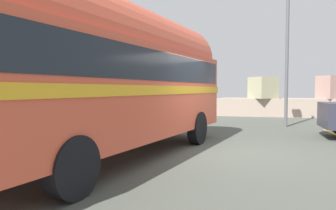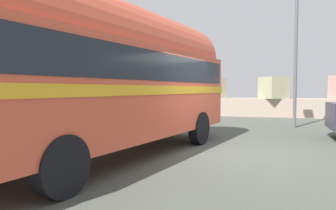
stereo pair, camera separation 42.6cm
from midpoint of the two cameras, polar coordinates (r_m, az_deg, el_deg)
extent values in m
cube|color=#494D45|center=(8.31, 11.21, -8.53)|extent=(32.00, 26.00, 0.02)
cube|color=tan|center=(19.95, 14.75, -0.35)|extent=(31.36, 1.80, 1.10)
cube|color=tan|center=(24.19, -16.06, 2.39)|extent=(0.65, 0.82, 0.76)
sphere|color=#A7988D|center=(21.86, -8.80, 3.23)|extent=(1.37, 1.37, 1.37)
sphere|color=#A1958A|center=(20.99, 0.60, 2.39)|extent=(0.73, 0.73, 0.73)
cube|color=tan|center=(19.89, 8.90, 3.05)|extent=(1.60, 1.60, 1.22)
cube|color=tan|center=(19.47, 19.27, 2.99)|extent=(1.80, 1.80, 1.27)
cylinder|color=black|center=(10.33, -4.46, -3.49)|extent=(0.47, 1.00, 0.96)
cylinder|color=black|center=(9.31, 7.01, -4.21)|extent=(0.47, 1.00, 0.96)
cylinder|color=black|center=(4.94, -16.50, -10.65)|extent=(0.47, 1.00, 0.96)
cube|color=#D04E34|center=(7.50, -8.37, 2.30)|extent=(4.05, 8.71, 2.10)
cylinder|color=#D04E34|center=(7.56, -8.43, 10.28)|extent=(3.79, 8.34, 2.20)
cube|color=gold|center=(7.50, -8.37, 2.70)|extent=(4.12, 8.80, 0.20)
cube|color=black|center=(7.52, -8.40, 6.71)|extent=(4.02, 8.39, 0.64)
cube|color=silver|center=(11.24, 4.95, -1.93)|extent=(2.27, 0.62, 0.28)
cylinder|color=#5B5B60|center=(14.42, 23.01, 7.82)|extent=(0.14, 0.14, 5.88)
camera|label=1|loc=(0.21, -88.52, 0.07)|focal=33.48mm
camera|label=2|loc=(0.21, 91.48, -0.07)|focal=33.48mm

